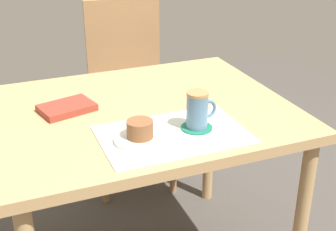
{
  "coord_description": "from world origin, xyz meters",
  "views": [
    {
      "loc": [
        -0.48,
        -1.43,
        1.41
      ],
      "look_at": [
        0.02,
        -0.19,
        0.78
      ],
      "focal_mm": 50.0,
      "sensor_mm": 36.0,
      "label": 1
    }
  ],
  "objects_px": {
    "coffee_mug": "(198,110)",
    "small_book": "(67,108)",
    "dining_table": "(143,129)",
    "wooden_chair": "(128,87)",
    "pastry_plate": "(140,139)",
    "pastry": "(140,129)"
  },
  "relations": [
    {
      "from": "pastry_plate",
      "to": "coffee_mug",
      "type": "xyz_separation_m",
      "value": [
        0.2,
        0.01,
        0.06
      ]
    },
    {
      "from": "pastry_plate",
      "to": "small_book",
      "type": "xyz_separation_m",
      "value": [
        -0.16,
        0.31,
        0.0
      ]
    },
    {
      "from": "coffee_mug",
      "to": "small_book",
      "type": "height_order",
      "value": "coffee_mug"
    },
    {
      "from": "wooden_chair",
      "to": "coffee_mug",
      "type": "relative_size",
      "value": 7.86
    },
    {
      "from": "pastry_plate",
      "to": "dining_table",
      "type": "bearing_deg",
      "value": 69.49
    },
    {
      "from": "wooden_chair",
      "to": "pastry",
      "type": "distance_m",
      "value": 1.06
    },
    {
      "from": "dining_table",
      "to": "pastry_plate",
      "type": "height_order",
      "value": "pastry_plate"
    },
    {
      "from": "wooden_chair",
      "to": "pastry",
      "type": "height_order",
      "value": "wooden_chair"
    },
    {
      "from": "coffee_mug",
      "to": "wooden_chair",
      "type": "bearing_deg",
      "value": 86.01
    },
    {
      "from": "coffee_mug",
      "to": "pastry_plate",
      "type": "bearing_deg",
      "value": -177.09
    },
    {
      "from": "wooden_chair",
      "to": "pastry_plate",
      "type": "bearing_deg",
      "value": 82.69
    },
    {
      "from": "dining_table",
      "to": "pastry",
      "type": "xyz_separation_m",
      "value": [
        -0.09,
        -0.23,
        0.13
      ]
    },
    {
      "from": "wooden_chair",
      "to": "coffee_mug",
      "type": "distance_m",
      "value": 1.02
    },
    {
      "from": "wooden_chair",
      "to": "small_book",
      "type": "height_order",
      "value": "wooden_chair"
    },
    {
      "from": "dining_table",
      "to": "pastry_plate",
      "type": "distance_m",
      "value": 0.27
    },
    {
      "from": "pastry_plate",
      "to": "coffee_mug",
      "type": "relative_size",
      "value": 1.34
    },
    {
      "from": "small_book",
      "to": "wooden_chair",
      "type": "bearing_deg",
      "value": 42.98
    },
    {
      "from": "dining_table",
      "to": "coffee_mug",
      "type": "relative_size",
      "value": 8.59
    },
    {
      "from": "pastry",
      "to": "coffee_mug",
      "type": "height_order",
      "value": "coffee_mug"
    },
    {
      "from": "pastry",
      "to": "small_book",
      "type": "xyz_separation_m",
      "value": [
        -0.16,
        0.31,
        -0.03
      ]
    },
    {
      "from": "dining_table",
      "to": "wooden_chair",
      "type": "height_order",
      "value": "wooden_chair"
    },
    {
      "from": "dining_table",
      "to": "pastry",
      "type": "distance_m",
      "value": 0.28
    }
  ]
}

